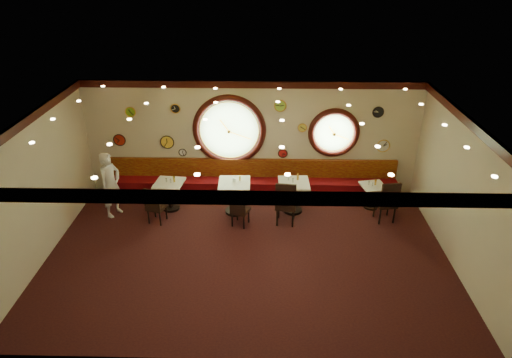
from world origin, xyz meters
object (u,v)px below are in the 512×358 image
(table_d, at_px, (372,194))
(condiment_b_pepper, at_px, (235,180))
(table_a, at_px, (170,192))
(condiment_a_pepper, at_px, (171,181))
(condiment_d_bottle, at_px, (375,182))
(table_c, at_px, (293,193))
(condiment_b_salt, at_px, (233,180))
(chair_a, at_px, (154,203))
(condiment_b_bottle, at_px, (240,178))
(condiment_a_salt, at_px, (166,180))
(condiment_c_salt, at_px, (289,178))
(chair_d, at_px, (388,199))
(condiment_c_pepper, at_px, (293,180))
(condiment_d_pepper, at_px, (373,184))
(waiter, at_px, (111,185))
(condiment_a_bottle, at_px, (174,179))
(condiment_c_bottle, at_px, (298,177))
(table_b, at_px, (235,194))
(chair_b, at_px, (239,207))
(condiment_d_salt, at_px, (369,183))
(chair_c, at_px, (286,201))

(table_d, distance_m, condiment_b_pepper, 3.66)
(table_a, xyz_separation_m, condiment_a_pepper, (0.05, -0.02, 0.35))
(condiment_d_bottle, bearing_deg, table_c, -172.68)
(condiment_b_pepper, bearing_deg, condiment_a_pepper, 176.92)
(condiment_b_salt, xyz_separation_m, condiment_a_pepper, (-1.62, 0.07, -0.09))
(chair_a, height_order, condiment_b_bottle, condiment_b_bottle)
(table_d, height_order, condiment_a_salt, condiment_a_salt)
(table_c, xyz_separation_m, condiment_c_salt, (-0.13, 0.12, 0.36))
(chair_d, distance_m, condiment_c_pepper, 2.40)
(condiment_b_pepper, bearing_deg, condiment_d_pepper, 4.43)
(table_a, bearing_deg, condiment_b_bottle, -0.64)
(table_c, bearing_deg, waiter, -176.84)
(condiment_a_bottle, height_order, condiment_c_bottle, condiment_c_bottle)
(table_b, height_order, condiment_c_pepper, condiment_c_pepper)
(table_d, height_order, condiment_a_bottle, condiment_a_bottle)
(condiment_a_bottle, bearing_deg, waiter, -167.80)
(condiment_a_pepper, distance_m, condiment_d_pepper, 5.25)
(chair_b, height_order, condiment_d_bottle, chair_b)
(chair_b, xyz_separation_m, waiter, (-3.28, 0.51, 0.31))
(condiment_d_salt, bearing_deg, condiment_a_salt, -177.73)
(condiment_c_bottle, bearing_deg, condiment_b_pepper, -172.53)
(condiment_a_salt, xyz_separation_m, condiment_b_bottle, (1.91, -0.04, 0.11))
(chair_b, xyz_separation_m, condiment_b_pepper, (-0.14, 0.70, 0.38))
(waiter, bearing_deg, condiment_d_bottle, -59.47)
(condiment_b_pepper, bearing_deg, chair_c, -24.65)
(table_c, distance_m, condiment_b_salt, 1.60)
(condiment_a_pepper, bearing_deg, condiment_b_salt, -2.42)
(condiment_a_pepper, distance_m, condiment_a_bottle, 0.10)
(condiment_d_salt, distance_m, condiment_c_pepper, 2.04)
(table_d, relative_size, condiment_a_bottle, 4.41)
(chair_c, distance_m, condiment_a_pepper, 3.04)
(condiment_d_pepper, bearing_deg, condiment_c_bottle, -178.09)
(chair_c, relative_size, condiment_b_bottle, 5.42)
(condiment_b_salt, distance_m, waiter, 3.10)
(chair_b, xyz_separation_m, condiment_c_bottle, (1.48, 0.91, 0.40))
(chair_d, height_order, condiment_d_pepper, chair_d)
(table_a, xyz_separation_m, condiment_b_bottle, (1.85, -0.02, 0.45))
(condiment_d_salt, height_order, condiment_c_bottle, condiment_c_bottle)
(chair_c, height_order, condiment_b_salt, chair_c)
(chair_b, xyz_separation_m, condiment_c_salt, (1.24, 0.88, 0.35))
(table_c, distance_m, chair_c, 0.71)
(table_c, bearing_deg, chair_c, -108.77)
(table_a, relative_size, condiment_b_bottle, 5.83)
(condiment_b_salt, bearing_deg, condiment_c_pepper, 1.46)
(chair_c, bearing_deg, chair_d, 11.27)
(chair_a, relative_size, condiment_b_pepper, 5.68)
(chair_b, xyz_separation_m, condiment_a_salt, (-1.93, 0.83, 0.29))
(condiment_d_salt, height_order, condiment_a_bottle, condiment_a_bottle)
(condiment_c_salt, bearing_deg, table_a, -178.68)
(table_c, bearing_deg, table_d, 6.68)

